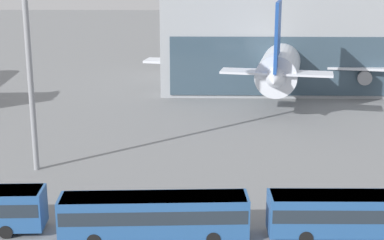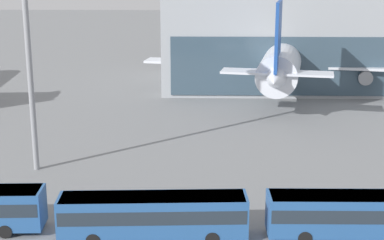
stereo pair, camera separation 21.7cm
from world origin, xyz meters
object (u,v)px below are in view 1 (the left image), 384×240
object	(u,v)px
shuttle_bus_2	(362,212)
floodlight_mast	(25,8)
airliner_at_gate_far	(283,58)
shuttle_bus_1	(154,214)

from	to	relation	value
shuttle_bus_2	floodlight_mast	size ratio (longest dim) A/B	0.59
airliner_at_gate_far	shuttle_bus_1	world-z (taller)	airliner_at_gate_far
shuttle_bus_2	shuttle_bus_1	bearing A→B (deg)	-178.62
airliner_at_gate_far	shuttle_bus_2	bearing A→B (deg)	-170.07
shuttle_bus_1	shuttle_bus_2	distance (m)	14.88
shuttle_bus_1	floodlight_mast	distance (m)	23.27
shuttle_bus_1	airliner_at_gate_far	bearing A→B (deg)	69.54
airliner_at_gate_far	shuttle_bus_1	bearing A→B (deg)	173.16
shuttle_bus_2	floodlight_mast	bearing A→B (deg)	152.46
shuttle_bus_2	floodlight_mast	xyz separation A→B (m)	(-27.38, 13.80, 13.37)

